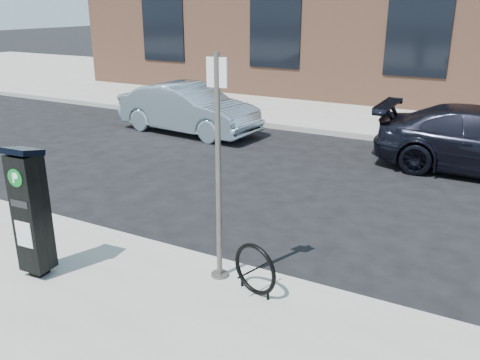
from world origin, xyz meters
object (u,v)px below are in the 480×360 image
Objects in this scene: parking_kiosk at (31,211)px; car_silver at (188,109)px; sign_pole at (218,173)px; bike_rack at (255,269)px.

car_silver is at bearing 106.68° from parking_kiosk.
sign_pole is (2.11, 1.09, 0.52)m from parking_kiosk.
sign_pole is at bearing -178.33° from bike_rack.
car_silver is (-2.96, 7.87, -0.35)m from parking_kiosk.
sign_pole reaches higher than parking_kiosk.
sign_pole is 1.25m from bike_rack.
parking_kiosk is 8.41m from car_silver.
parking_kiosk is 0.61× the size of sign_pole.
sign_pole is at bearing -137.94° from car_silver.
parking_kiosk is 2.65× the size of bike_rack.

